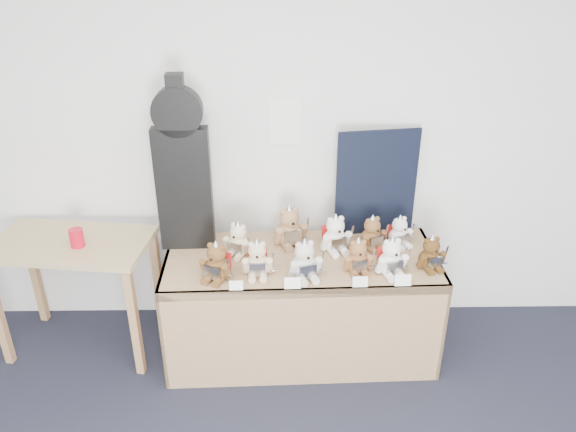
{
  "coord_description": "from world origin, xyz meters",
  "views": [
    {
      "loc": [
        0.15,
        -1.0,
        2.55
      ],
      "look_at": [
        0.19,
        1.95,
        1.07
      ],
      "focal_mm": 35.0,
      "sensor_mm": 36.0,
      "label": 1
    }
  ],
  "objects_px": {
    "guitar_case": "(182,167)",
    "teddy_front_centre": "(305,261)",
    "teddy_front_far_left": "(217,263)",
    "teddy_back_centre_left": "(290,228)",
    "teddy_back_right": "(372,234)",
    "display_table": "(302,284)",
    "side_table": "(74,258)",
    "red_cup": "(77,238)",
    "teddy_back_left": "(238,240)",
    "teddy_back_end": "(399,233)",
    "teddy_front_left": "(257,260)",
    "teddy_front_far_right": "(391,258)",
    "teddy_back_centre_right": "(335,235)",
    "teddy_front_right": "(358,257)",
    "teddy_front_end": "(431,254)"
  },
  "relations": [
    {
      "from": "red_cup",
      "to": "teddy_front_right",
      "type": "distance_m",
      "value": 1.73
    },
    {
      "from": "teddy_back_left",
      "to": "red_cup",
      "type": "bearing_deg",
      "value": -152.61
    },
    {
      "from": "display_table",
      "to": "side_table",
      "type": "bearing_deg",
      "value": 172.97
    },
    {
      "from": "teddy_back_left",
      "to": "teddy_back_right",
      "type": "bearing_deg",
      "value": 28.73
    },
    {
      "from": "teddy_back_centre_right",
      "to": "teddy_back_end",
      "type": "xyz_separation_m",
      "value": [
        0.42,
        0.06,
        -0.02
      ]
    },
    {
      "from": "teddy_back_right",
      "to": "teddy_back_end",
      "type": "bearing_deg",
      "value": -16.39
    },
    {
      "from": "teddy_front_far_left",
      "to": "guitar_case",
      "type": "bearing_deg",
      "value": 141.37
    },
    {
      "from": "teddy_front_left",
      "to": "teddy_back_end",
      "type": "height_order",
      "value": "teddy_front_left"
    },
    {
      "from": "red_cup",
      "to": "teddy_back_centre_left",
      "type": "distance_m",
      "value": 1.33
    },
    {
      "from": "side_table",
      "to": "teddy_front_far_left",
      "type": "xyz_separation_m",
      "value": [
        0.95,
        -0.3,
        0.14
      ]
    },
    {
      "from": "teddy_front_right",
      "to": "teddy_back_centre_left",
      "type": "distance_m",
      "value": 0.53
    },
    {
      "from": "display_table",
      "to": "teddy_back_end",
      "type": "height_order",
      "value": "teddy_back_end"
    },
    {
      "from": "teddy_front_end",
      "to": "teddy_back_left",
      "type": "relative_size",
      "value": 0.97
    },
    {
      "from": "teddy_front_far_left",
      "to": "teddy_back_left",
      "type": "distance_m",
      "value": 0.3
    },
    {
      "from": "teddy_front_centre",
      "to": "side_table",
      "type": "bearing_deg",
      "value": 151.57
    },
    {
      "from": "guitar_case",
      "to": "red_cup",
      "type": "xyz_separation_m",
      "value": [
        -0.66,
        -0.17,
        -0.39
      ]
    },
    {
      "from": "display_table",
      "to": "teddy_front_left",
      "type": "height_order",
      "value": "teddy_front_left"
    },
    {
      "from": "teddy_front_far_left",
      "to": "teddy_front_centre",
      "type": "distance_m",
      "value": 0.52
    },
    {
      "from": "teddy_front_right",
      "to": "red_cup",
      "type": "bearing_deg",
      "value": 167.43
    },
    {
      "from": "teddy_back_left",
      "to": "teddy_back_end",
      "type": "bearing_deg",
      "value": 29.76
    },
    {
      "from": "teddy_front_right",
      "to": "teddy_back_end",
      "type": "distance_m",
      "value": 0.44
    },
    {
      "from": "teddy_front_left",
      "to": "teddy_back_end",
      "type": "distance_m",
      "value": 0.98
    },
    {
      "from": "teddy_back_centre_right",
      "to": "teddy_back_end",
      "type": "distance_m",
      "value": 0.43
    },
    {
      "from": "teddy_back_left",
      "to": "teddy_back_centre_right",
      "type": "distance_m",
      "value": 0.62
    },
    {
      "from": "guitar_case",
      "to": "teddy_back_centre_left",
      "type": "distance_m",
      "value": 0.79
    },
    {
      "from": "guitar_case",
      "to": "teddy_back_end",
      "type": "height_order",
      "value": "guitar_case"
    },
    {
      "from": "teddy_back_centre_left",
      "to": "teddy_back_right",
      "type": "xyz_separation_m",
      "value": [
        0.53,
        -0.06,
        -0.02
      ]
    },
    {
      "from": "teddy_back_centre_left",
      "to": "teddy_back_left",
      "type": "bearing_deg",
      "value": -177.8
    },
    {
      "from": "red_cup",
      "to": "teddy_front_end",
      "type": "relative_size",
      "value": 0.48
    },
    {
      "from": "side_table",
      "to": "teddy_back_end",
      "type": "distance_m",
      "value": 2.11
    },
    {
      "from": "red_cup",
      "to": "teddy_back_left",
      "type": "distance_m",
      "value": 0.99
    },
    {
      "from": "guitar_case",
      "to": "teddy_front_centre",
      "type": "relative_size",
      "value": 4.08
    },
    {
      "from": "teddy_front_right",
      "to": "teddy_back_right",
      "type": "distance_m",
      "value": 0.31
    },
    {
      "from": "teddy_front_far_right",
      "to": "side_table",
      "type": "bearing_deg",
      "value": 158.04
    },
    {
      "from": "display_table",
      "to": "teddy_back_right",
      "type": "bearing_deg",
      "value": 20.64
    },
    {
      "from": "teddy_front_left",
      "to": "teddy_back_right",
      "type": "bearing_deg",
      "value": 21.09
    },
    {
      "from": "teddy_front_far_left",
      "to": "teddy_back_left",
      "type": "relative_size",
      "value": 1.08
    },
    {
      "from": "teddy_front_left",
      "to": "teddy_front_far_right",
      "type": "xyz_separation_m",
      "value": [
        0.8,
        0.0,
        0.0
      ]
    },
    {
      "from": "teddy_front_far_left",
      "to": "teddy_front_centre",
      "type": "relative_size",
      "value": 0.97
    },
    {
      "from": "red_cup",
      "to": "teddy_back_left",
      "type": "xyz_separation_m",
      "value": [
        0.99,
        0.05,
        -0.06
      ]
    },
    {
      "from": "teddy_front_left",
      "to": "teddy_back_centre_right",
      "type": "height_order",
      "value": "teddy_back_centre_right"
    },
    {
      "from": "display_table",
      "to": "teddy_back_centre_left",
      "type": "bearing_deg",
      "value": 104.57
    },
    {
      "from": "teddy_back_end",
      "to": "teddy_back_left",
      "type": "bearing_deg",
      "value": 157.93
    },
    {
      "from": "red_cup",
      "to": "teddy_back_right",
      "type": "height_order",
      "value": "teddy_back_right"
    },
    {
      "from": "teddy_front_end",
      "to": "teddy_back_centre_left",
      "type": "bearing_deg",
      "value": 143.43
    },
    {
      "from": "teddy_back_left",
      "to": "teddy_front_far_right",
      "type": "bearing_deg",
      "value": 9.76
    },
    {
      "from": "teddy_front_right",
      "to": "teddy_front_end",
      "type": "bearing_deg",
      "value": -3.63
    },
    {
      "from": "teddy_front_far_right",
      "to": "teddy_front_centre",
      "type": "bearing_deg",
      "value": 169.34
    },
    {
      "from": "red_cup",
      "to": "teddy_front_centre",
      "type": "xyz_separation_m",
      "value": [
        1.4,
        -0.22,
        -0.05
      ]
    },
    {
      "from": "teddy_front_far_left",
      "to": "teddy_back_end",
      "type": "bearing_deg",
      "value": 40.64
    }
  ]
}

